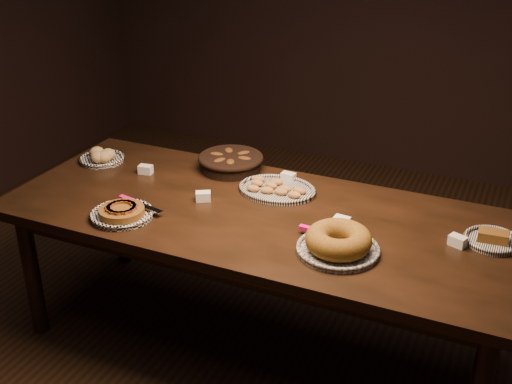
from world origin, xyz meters
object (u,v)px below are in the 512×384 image
at_px(buffet_table, 259,225).
at_px(apple_tart_plate, 122,213).
at_px(madeleine_platter, 276,189).
at_px(bundt_cake_plate, 338,243).

relative_size(buffet_table, apple_tart_plate, 7.68).
bearing_deg(madeleine_platter, apple_tart_plate, -120.74).
xyz_separation_m(buffet_table, bundt_cake_plate, (0.44, -0.20, 0.12)).
bearing_deg(madeleine_platter, bundt_cake_plate, -28.60).
height_order(buffet_table, bundt_cake_plate, bundt_cake_plate).
bearing_deg(buffet_table, apple_tart_plate, -150.62).
xyz_separation_m(apple_tart_plate, madeleine_platter, (0.54, 0.53, -0.00)).
xyz_separation_m(buffet_table, apple_tart_plate, (-0.54, -0.31, 0.10)).
xyz_separation_m(apple_tart_plate, bundt_cake_plate, (0.99, 0.11, 0.02)).
distance_m(madeleine_platter, bundt_cake_plate, 0.62).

